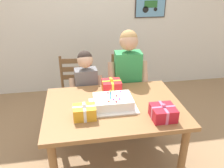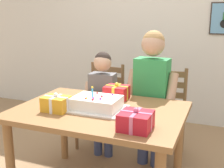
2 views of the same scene
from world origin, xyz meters
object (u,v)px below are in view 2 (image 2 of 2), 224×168
(birthday_cake, at_px, (97,104))
(child_younger, at_px, (103,94))
(gift_box_red_large, at_px, (117,92))
(gift_box_corner_small, at_px, (136,121))
(chair_right, at_px, (164,113))
(gift_box_beside_cake, at_px, (56,104))
(child_older, at_px, (152,86))
(chair_left, at_px, (102,105))
(dining_table, at_px, (99,121))

(birthday_cake, relative_size, child_younger, 0.40)
(gift_box_red_large, distance_m, gift_box_corner_small, 0.69)
(chair_right, xyz_separation_m, child_younger, (-0.58, -0.24, 0.20))
(gift_box_corner_small, bearing_deg, chair_right, 91.81)
(birthday_cake, relative_size, gift_box_beside_cake, 2.17)
(gift_box_beside_cake, xyz_separation_m, gift_box_corner_small, (0.67, -0.12, 0.00))
(gift_box_beside_cake, relative_size, child_older, 0.15)
(chair_left, distance_m, child_younger, 0.34)
(dining_table, bearing_deg, chair_left, 112.86)
(child_younger, bearing_deg, chair_right, 22.66)
(gift_box_beside_cake, bearing_deg, child_younger, 85.46)
(birthday_cake, height_order, child_older, child_older)
(gift_box_red_large, height_order, child_younger, child_younger)
(gift_box_beside_cake, distance_m, gift_box_corner_small, 0.68)
(gift_box_beside_cake, relative_size, child_younger, 0.18)
(gift_box_beside_cake, height_order, child_younger, child_younger)
(gift_box_red_large, distance_m, chair_right, 0.69)
(gift_box_red_large, height_order, chair_right, chair_right)
(gift_box_red_large, bearing_deg, chair_left, 125.97)
(chair_left, height_order, child_younger, child_younger)
(birthday_cake, xyz_separation_m, gift_box_red_large, (0.04, 0.33, 0.01))
(dining_table, bearing_deg, birthday_cake, -121.92)
(chair_left, bearing_deg, chair_right, 0.00)
(gift_box_red_large, bearing_deg, gift_box_corner_small, -58.88)
(birthday_cake, bearing_deg, gift_box_corner_small, -33.44)
(dining_table, xyz_separation_m, chair_right, (0.35, 0.83, -0.16))
(dining_table, height_order, chair_left, chair_left)
(child_older, height_order, child_younger, child_older)
(gift_box_beside_cake, relative_size, chair_left, 0.22)
(gift_box_beside_cake, distance_m, child_older, 0.94)
(gift_box_beside_cake, relative_size, gift_box_corner_small, 0.96)
(child_older, bearing_deg, gift_box_beside_cake, -126.63)
(dining_table, distance_m, gift_box_beside_cake, 0.37)
(chair_right, bearing_deg, gift_box_beside_cake, -122.72)
(gift_box_beside_cake, height_order, chair_left, chair_left)
(gift_box_beside_cake, height_order, gift_box_corner_small, gift_box_corner_small)
(dining_table, bearing_deg, child_older, 65.27)
(child_older, bearing_deg, chair_right, 71.80)
(child_younger, bearing_deg, dining_table, -68.83)
(dining_table, distance_m, chair_right, 0.92)
(dining_table, xyz_separation_m, gift_box_corner_small, (0.39, -0.28, 0.16))
(chair_left, relative_size, child_younger, 0.84)
(gift_box_beside_cake, distance_m, chair_left, 1.05)
(dining_table, xyz_separation_m, birthday_cake, (-0.01, -0.02, 0.15))
(gift_box_red_large, relative_size, child_older, 0.15)
(gift_box_corner_small, bearing_deg, child_older, 97.50)
(child_younger, bearing_deg, gift_box_red_large, -47.53)
(birthday_cake, height_order, gift_box_red_large, birthday_cake)
(child_older, bearing_deg, chair_left, 158.71)
(dining_table, xyz_separation_m, chair_left, (-0.35, 0.83, -0.16))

